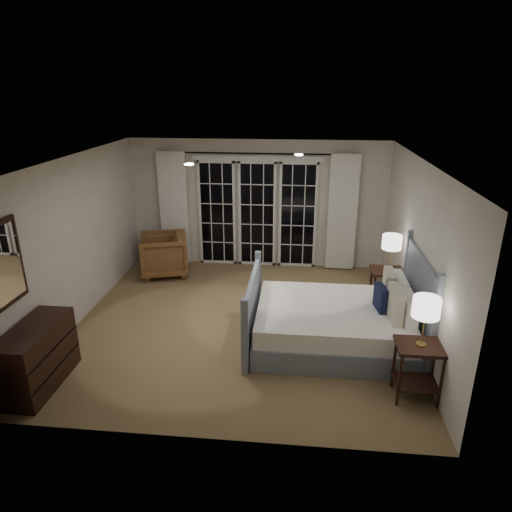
# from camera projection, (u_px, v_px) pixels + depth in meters

# --- Properties ---
(floor) EXTENTS (5.00, 5.00, 0.00)m
(floor) POSITION_uv_depth(u_px,v_px,m) (241.00, 322.00, 7.07)
(floor) COLOR olive
(floor) RESTS_ON ground
(ceiling) EXTENTS (5.00, 5.00, 0.00)m
(ceiling) POSITION_uv_depth(u_px,v_px,m) (239.00, 160.00, 6.19)
(ceiling) COLOR white
(ceiling) RESTS_ON wall_back
(wall_left) EXTENTS (0.02, 5.00, 2.50)m
(wall_left) POSITION_uv_depth(u_px,v_px,m) (76.00, 241.00, 6.87)
(wall_left) COLOR silver
(wall_left) RESTS_ON floor
(wall_right) EXTENTS (0.02, 5.00, 2.50)m
(wall_right) POSITION_uv_depth(u_px,v_px,m) (417.00, 252.00, 6.39)
(wall_right) COLOR silver
(wall_right) RESTS_ON floor
(wall_back) EXTENTS (5.00, 0.02, 2.50)m
(wall_back) POSITION_uv_depth(u_px,v_px,m) (257.00, 204.00, 8.96)
(wall_back) COLOR silver
(wall_back) RESTS_ON floor
(wall_front) EXTENTS (5.00, 0.02, 2.50)m
(wall_front) POSITION_uv_depth(u_px,v_px,m) (205.00, 334.00, 4.30)
(wall_front) COLOR silver
(wall_front) RESTS_ON floor
(french_doors) EXTENTS (2.50, 0.04, 2.20)m
(french_doors) POSITION_uv_depth(u_px,v_px,m) (257.00, 213.00, 8.98)
(french_doors) COLOR black
(french_doors) RESTS_ON wall_back
(curtain_rod) EXTENTS (3.50, 0.03, 0.03)m
(curtain_rod) POSITION_uv_depth(u_px,v_px,m) (257.00, 153.00, 8.51)
(curtain_rod) COLOR black
(curtain_rod) RESTS_ON wall_back
(curtain_left) EXTENTS (0.55, 0.10, 2.25)m
(curtain_left) POSITION_uv_depth(u_px,v_px,m) (174.00, 209.00, 9.04)
(curtain_left) COLOR white
(curtain_left) RESTS_ON curtain_rod
(curtain_right) EXTENTS (0.55, 0.10, 2.25)m
(curtain_right) POSITION_uv_depth(u_px,v_px,m) (342.00, 213.00, 8.72)
(curtain_right) COLOR white
(curtain_right) RESTS_ON curtain_rod
(downlight_a) EXTENTS (0.12, 0.12, 0.01)m
(downlight_a) POSITION_uv_depth(u_px,v_px,m) (299.00, 155.00, 6.68)
(downlight_a) COLOR white
(downlight_a) RESTS_ON ceiling
(downlight_b) EXTENTS (0.12, 0.12, 0.01)m
(downlight_b) POSITION_uv_depth(u_px,v_px,m) (189.00, 164.00, 5.88)
(downlight_b) COLOR white
(downlight_b) RESTS_ON ceiling
(bed) EXTENTS (2.31, 1.67, 1.35)m
(bed) POSITION_uv_depth(u_px,v_px,m) (337.00, 322.00, 6.38)
(bed) COLOR slate
(bed) RESTS_ON floor
(nightstand_left) EXTENTS (0.54, 0.43, 0.70)m
(nightstand_left) POSITION_uv_depth(u_px,v_px,m) (418.00, 363.00, 5.22)
(nightstand_left) COLOR black
(nightstand_left) RESTS_ON floor
(nightstand_right) EXTENTS (0.55, 0.44, 0.71)m
(nightstand_right) POSITION_uv_depth(u_px,v_px,m) (387.00, 284.00, 7.28)
(nightstand_right) COLOR black
(nightstand_right) RESTS_ON floor
(lamp_left) EXTENTS (0.30, 0.30, 0.59)m
(lamp_left) POSITION_uv_depth(u_px,v_px,m) (426.00, 308.00, 4.97)
(lamp_left) COLOR tan
(lamp_left) RESTS_ON nightstand_left
(lamp_right) EXTENTS (0.30, 0.30, 0.58)m
(lamp_right) POSITION_uv_depth(u_px,v_px,m) (392.00, 242.00, 7.03)
(lamp_right) COLOR tan
(lamp_right) RESTS_ON nightstand_right
(armchair) EXTENTS (1.08, 1.07, 0.80)m
(armchair) POSITION_uv_depth(u_px,v_px,m) (164.00, 255.00, 8.74)
(armchair) COLOR brown
(armchair) RESTS_ON floor
(dresser) EXTENTS (0.48, 1.12, 0.79)m
(dresser) POSITION_uv_depth(u_px,v_px,m) (37.00, 357.00, 5.47)
(dresser) COLOR black
(dresser) RESTS_ON floor
(mirror) EXTENTS (0.05, 0.85, 1.00)m
(mirror) POSITION_uv_depth(u_px,v_px,m) (0.00, 267.00, 5.08)
(mirror) COLOR black
(mirror) RESTS_ON wall_left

